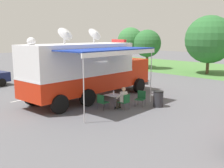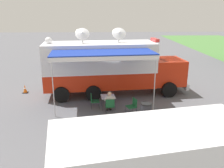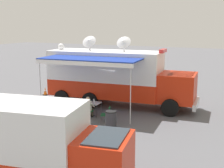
{
  "view_description": "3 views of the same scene",
  "coord_description": "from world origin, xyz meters",
  "views": [
    {
      "loc": [
        13.11,
        -9.58,
        3.97
      ],
      "look_at": [
        1.91,
        0.91,
        1.2
      ],
      "focal_mm": 43.0,
      "sensor_mm": 36.0,
      "label": 1
    },
    {
      "loc": [
        15.31,
        0.16,
        5.44
      ],
      "look_at": [
        2.2,
        0.72,
        1.37
      ],
      "focal_mm": 37.72,
      "sensor_mm": 36.0,
      "label": 2
    },
    {
      "loc": [
        17.52,
        8.91,
        5.24
      ],
      "look_at": [
        1.03,
        0.97,
        1.61
      ],
      "focal_mm": 49.37,
      "sensor_mm": 36.0,
      "label": 3
    }
  ],
  "objects": [
    {
      "name": "ground_plane",
      "position": [
        0.0,
        0.0,
        0.0
      ],
      "size": [
        100.0,
        100.0,
        0.0
      ],
      "primitive_type": "plane",
      "color": "#5B5B60"
    },
    {
      "name": "lot_stripe",
      "position": [
        -2.83,
        -0.91,
        0.0
      ],
      "size": [
        0.56,
        4.79,
        0.01
      ],
      "primitive_type": "cube",
      "rotation": [
        0.0,
        0.0,
        0.09
      ],
      "color": "silver",
      "rests_on": "ground"
    },
    {
      "name": "command_truck",
      "position": [
        -0.04,
        0.75,
        1.95
      ],
      "size": [
        5.55,
        9.68,
        4.53
      ],
      "color": "red",
      "rests_on": "ground"
    },
    {
      "name": "folding_table",
      "position": [
        2.52,
        0.47,
        0.67
      ],
      "size": [
        0.87,
        0.87,
        0.73
      ],
      "color": "silver",
      "rests_on": "ground"
    },
    {
      "name": "water_bottle",
      "position": [
        2.47,
        0.51,
        0.83
      ],
      "size": [
        0.07,
        0.07,
        0.22
      ],
      "color": "silver",
      "rests_on": "folding_table"
    },
    {
      "name": "folding_chair_at_table",
      "position": [
        3.32,
        0.55,
        0.51
      ],
      "size": [
        0.52,
        0.52,
        0.87
      ],
      "color": "#19562D",
      "rests_on": "ground"
    },
    {
      "name": "folding_chair_beside_table",
      "position": [
        2.5,
        -0.38,
        0.51
      ],
      "size": [
        0.52,
        0.52,
        0.87
      ],
      "color": "#19562D",
      "rests_on": "ground"
    },
    {
      "name": "folding_chair_spare_by_truck",
      "position": [
        3.36,
        1.81,
        0.51
      ],
      "size": [
        0.61,
        0.61,
        0.87
      ],
      "color": "#19562D",
      "rests_on": "ground"
    },
    {
      "name": "seated_responder",
      "position": [
        3.13,
        0.54,
        0.65
      ],
      "size": [
        0.69,
        0.59,
        1.25
      ],
      "color": "silver",
      "rests_on": "ground"
    },
    {
      "name": "trash_bin",
      "position": [
        4.14,
        2.41,
        0.46
      ],
      "size": [
        0.57,
        0.57,
        0.91
      ],
      "color": "#2D2D33",
      "rests_on": "ground"
    },
    {
      "name": "traffic_cone",
      "position": [
        -0.4,
        -5.22,
        0.28
      ],
      "size": [
        0.36,
        0.36,
        0.58
      ],
      "color": "black",
      "rests_on": "ground"
    },
    {
      "name": "car_behind_truck",
      "position": [
        -8.79,
        -3.12,
        0.88
      ],
      "size": [
        2.44,
        4.4,
        1.76
      ],
      "color": "navy",
      "rests_on": "ground"
    }
  ]
}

